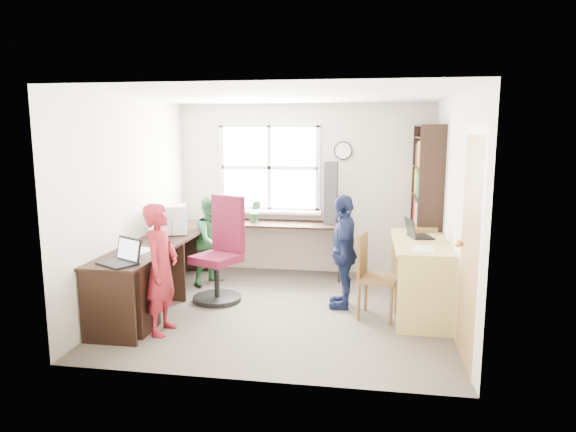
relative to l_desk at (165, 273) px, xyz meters
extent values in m
cube|color=#494139|center=(1.31, 0.28, -0.47)|extent=(3.60, 3.40, 0.02)
cube|color=white|center=(1.31, 0.28, 1.95)|extent=(3.60, 3.40, 0.02)
cube|color=beige|center=(1.31, 1.99, 0.74)|extent=(3.60, 0.02, 2.40)
cube|color=beige|center=(1.31, -1.43, 0.74)|extent=(3.60, 0.02, 2.40)
cube|color=beige|center=(-0.50, 0.28, 0.74)|extent=(0.02, 3.40, 2.40)
cube|color=beige|center=(3.12, 0.28, 0.74)|extent=(0.02, 3.40, 2.40)
cube|color=white|center=(0.81, 1.97, 1.04)|extent=(1.40, 0.01, 1.20)
cube|color=white|center=(0.81, 1.96, 1.04)|extent=(1.48, 0.04, 1.28)
cube|color=#9A7242|center=(3.09, -0.77, 0.54)|extent=(0.02, 0.82, 2.00)
sphere|color=gold|center=(3.06, -0.44, 0.54)|extent=(0.07, 0.07, 0.07)
cylinder|color=black|center=(1.86, 1.96, 1.29)|extent=(0.26, 0.03, 0.26)
cylinder|color=white|center=(1.86, 1.95, 1.29)|extent=(0.22, 0.01, 0.22)
cube|color=black|center=(-0.19, 0.38, 0.28)|extent=(0.60, 2.70, 0.03)
cube|color=black|center=(1.06, 1.70, 0.28)|extent=(1.65, 0.56, 0.03)
cube|color=black|center=(-0.19, 0.38, -0.10)|extent=(0.56, 0.03, 0.72)
cube|color=black|center=(-0.19, -0.94, -0.10)|extent=(0.56, 0.03, 0.72)
cube|color=black|center=(-0.19, 1.70, -0.10)|extent=(0.56, 0.03, 0.72)
cube|color=black|center=(1.86, 1.70, -0.10)|extent=(0.03, 0.52, 0.72)
cube|color=black|center=(-0.19, -0.57, -0.10)|extent=(0.54, 0.45, 0.72)
cube|color=tan|center=(2.84, 0.46, 0.35)|extent=(0.66, 1.43, 0.03)
cube|color=tan|center=(2.84, -0.23, -0.06)|extent=(0.62, 0.03, 0.79)
cube|color=tan|center=(2.84, 1.15, -0.06)|extent=(0.62, 0.03, 0.79)
cube|color=black|center=(2.96, 0.96, 0.59)|extent=(0.30, 0.02, 2.10)
cube|color=black|center=(2.96, 1.96, 0.59)|extent=(0.30, 0.02, 2.10)
cube|color=black|center=(2.96, 1.46, 1.63)|extent=(0.30, 1.00, 0.02)
cube|color=black|center=(2.96, 1.46, -0.40)|extent=(0.30, 1.00, 0.02)
cube|color=black|center=(2.96, 1.46, -0.04)|extent=(0.30, 1.00, 0.02)
cube|color=black|center=(2.96, 1.46, 0.34)|extent=(0.30, 1.00, 0.02)
cube|color=black|center=(2.96, 1.46, 0.72)|extent=(0.30, 1.00, 0.02)
cube|color=black|center=(2.96, 1.46, 1.10)|extent=(0.30, 1.00, 0.02)
cube|color=black|center=(2.96, 1.46, 1.48)|extent=(0.30, 1.00, 0.02)
cube|color=#A22017|center=(2.96, 1.16, -0.25)|extent=(0.25, 0.28, 0.27)
cube|color=navy|center=(2.96, 1.48, -0.24)|extent=(0.25, 0.30, 0.29)
cube|color=#1B7431|center=(2.96, 1.78, -0.23)|extent=(0.25, 0.26, 0.30)
cube|color=gold|center=(2.96, 1.16, 0.13)|extent=(0.25, 0.28, 0.30)
cube|color=#6B2E74|center=(2.96, 1.48, 0.14)|extent=(0.25, 0.30, 0.32)
cube|color=orange|center=(2.96, 1.78, 0.12)|extent=(0.25, 0.26, 0.29)
cube|color=black|center=(2.96, 1.16, 0.52)|extent=(0.25, 0.28, 0.32)
cube|color=#B9BAAE|center=(2.96, 1.48, 0.50)|extent=(0.25, 0.30, 0.29)
cube|color=#A22017|center=(2.96, 1.78, 0.51)|extent=(0.25, 0.26, 0.30)
cube|color=navy|center=(2.96, 1.16, 0.88)|extent=(0.25, 0.28, 0.29)
cube|color=#1B7431|center=(2.96, 1.48, 0.89)|extent=(0.25, 0.30, 0.30)
cube|color=gold|center=(2.96, 1.78, 0.90)|extent=(0.25, 0.26, 0.32)
cube|color=#6B2E74|center=(2.96, 1.16, 1.27)|extent=(0.25, 0.28, 0.30)
cube|color=orange|center=(2.96, 1.48, 1.28)|extent=(0.25, 0.30, 0.32)
cube|color=black|center=(2.96, 1.78, 1.26)|extent=(0.25, 0.26, 0.29)
cylinder|color=black|center=(0.45, 0.47, -0.42)|extent=(0.77, 0.77, 0.05)
cylinder|color=black|center=(0.45, 0.47, -0.19)|extent=(0.08, 0.08, 0.44)
cube|color=maroon|center=(0.45, 0.47, 0.06)|extent=(0.63, 0.63, 0.09)
cube|color=maroon|center=(0.55, 0.68, 0.46)|extent=(0.45, 0.27, 0.69)
cylinder|color=brown|center=(2.15, 0.07, -0.24)|extent=(0.04, 0.04, 0.43)
cylinder|color=brown|center=(2.49, 0.00, -0.24)|extent=(0.04, 0.04, 0.43)
cylinder|color=brown|center=(2.22, 0.41, -0.24)|extent=(0.04, 0.04, 0.43)
cylinder|color=brown|center=(2.56, 0.34, -0.24)|extent=(0.04, 0.04, 0.43)
cube|color=brown|center=(2.36, 0.20, -0.01)|extent=(0.48, 0.48, 0.04)
cube|color=brown|center=(2.18, 0.24, 0.24)|extent=(0.11, 0.38, 0.48)
cube|color=silver|center=(-0.19, 0.73, 0.30)|extent=(0.33, 0.29, 0.02)
cube|color=silver|center=(-0.19, 0.73, 0.48)|extent=(0.46, 0.43, 0.35)
cube|color=#3F72F2|center=(-0.02, 0.79, 0.48)|extent=(0.10, 0.27, 0.25)
cube|color=black|center=(-0.16, -0.77, 0.30)|extent=(0.44, 0.40, 0.02)
cube|color=black|center=(-0.09, -0.65, 0.42)|extent=(0.34, 0.23, 0.23)
cube|color=white|center=(-0.09, -0.66, 0.42)|extent=(0.29, 0.19, 0.19)
cube|color=black|center=(2.82, 0.63, 0.38)|extent=(0.30, 0.36, 0.02)
cube|color=black|center=(2.70, 0.60, 0.49)|extent=(0.13, 0.32, 0.21)
cube|color=#3F72F2|center=(2.71, 0.60, 0.49)|extent=(0.10, 0.28, 0.17)
cube|color=black|center=(-0.17, 0.62, 0.39)|extent=(0.10, 0.10, 0.19)
cube|color=black|center=(-0.19, 1.07, 0.39)|extent=(0.12, 0.12, 0.19)
cube|color=black|center=(1.71, 1.73, 0.73)|extent=(0.18, 0.16, 0.86)
cube|color=red|center=(2.88, 1.04, 0.40)|extent=(0.35, 0.35, 0.06)
cube|color=beige|center=(-0.19, -0.20, 0.30)|extent=(0.29, 0.37, 0.00)
cube|color=beige|center=(2.80, 0.04, 0.37)|extent=(0.22, 0.30, 0.00)
imported|color=#338041|center=(0.65, 1.69, 0.45)|extent=(0.18, 0.14, 0.31)
imported|color=maroon|center=(0.19, -0.55, 0.21)|extent=(0.33, 0.49, 1.33)
imported|color=#2E733B|center=(0.20, 1.15, 0.13)|extent=(0.68, 0.72, 1.17)
imported|color=#161F45|center=(1.96, 0.51, 0.20)|extent=(0.34, 0.78, 1.31)
camera|label=1|loc=(2.23, -5.25, 1.58)|focal=32.00mm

